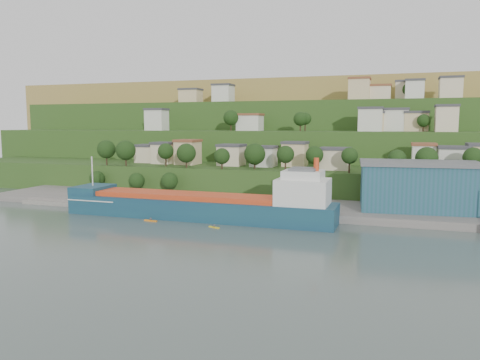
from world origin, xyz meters
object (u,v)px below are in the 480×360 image
at_px(cargo_ship_near, 206,207).
at_px(warehouse, 419,185).
at_px(caravan, 100,196).
at_px(kayak_orange, 151,220).

xyz_separation_m(cargo_ship_near, warehouse, (53.20, 20.90, 5.43)).
xyz_separation_m(warehouse, caravan, (-92.95, -10.91, -5.76)).
relative_size(caravan, kayak_orange, 1.70).
bearing_deg(kayak_orange, caravan, 154.64).
height_order(cargo_ship_near, warehouse, cargo_ship_near).
xyz_separation_m(caravan, kayak_orange, (27.58, -17.46, -2.40)).
distance_m(cargo_ship_near, warehouse, 57.41).
height_order(caravan, kayak_orange, caravan).
bearing_deg(warehouse, cargo_ship_near, -163.76).
distance_m(cargo_ship_near, caravan, 40.99).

